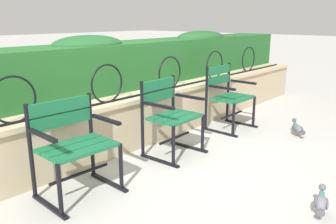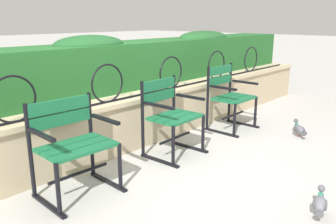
{
  "view_description": "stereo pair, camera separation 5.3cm",
  "coord_description": "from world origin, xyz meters",
  "views": [
    {
      "loc": [
        -2.62,
        -2.24,
        1.49
      ],
      "look_at": [
        0.0,
        0.06,
        0.55
      ],
      "focal_mm": 37.35,
      "sensor_mm": 36.0,
      "label": 1
    },
    {
      "loc": [
        -2.58,
        -2.28,
        1.49
      ],
      "look_at": [
        0.0,
        0.06,
        0.55
      ],
      "focal_mm": 37.35,
      "sensor_mm": 36.0,
      "label": 2
    }
  ],
  "objects": [
    {
      "name": "stone_wall",
      "position": [
        0.0,
        0.73,
        0.31
      ],
      "size": [
        8.28,
        0.41,
        0.61
      ],
      "color": "tan",
      "rests_on": "ground"
    },
    {
      "name": "park_chair_right",
      "position": [
        1.45,
        0.24,
        0.47
      ],
      "size": [
        0.59,
        0.52,
        0.87
      ],
      "color": "#19663D",
      "rests_on": "ground"
    },
    {
      "name": "pigeon_near_chairs",
      "position": [
        1.71,
        -0.66,
        0.11
      ],
      "size": [
        0.22,
        0.24,
        0.22
      ],
      "color": "#5B5B66",
      "rests_on": "ground"
    },
    {
      "name": "ground_plane",
      "position": [
        0.0,
        0.0,
        0.0
      ],
      "size": [
        60.0,
        60.0,
        0.0
      ],
      "primitive_type": "plane",
      "color": "#B7B5AF"
    },
    {
      "name": "hedge_row",
      "position": [
        0.0,
        1.24,
        0.93
      ],
      "size": [
        8.11,
        0.68,
        0.69
      ],
      "color": "#236028",
      "rests_on": "stone_wall"
    },
    {
      "name": "pigeon_far_side",
      "position": [
        -0.02,
        -1.53,
        0.11
      ],
      "size": [
        0.29,
        0.15,
        0.22
      ],
      "color": "slate",
      "rests_on": "ground"
    },
    {
      "name": "park_chair_centre",
      "position": [
        0.2,
        0.21,
        0.46
      ],
      "size": [
        0.6,
        0.54,
        0.85
      ],
      "color": "#19663D",
      "rests_on": "ground"
    },
    {
      "name": "iron_arch_fence",
      "position": [
        -0.26,
        0.65,
        0.79
      ],
      "size": [
        7.72,
        0.02,
        0.42
      ],
      "color": "black",
      "rests_on": "stone_wall"
    },
    {
      "name": "park_chair_left",
      "position": [
        -1.05,
        0.22,
        0.46
      ],
      "size": [
        0.65,
        0.54,
        0.83
      ],
      "color": "#19663D",
      "rests_on": "ground"
    }
  ]
}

